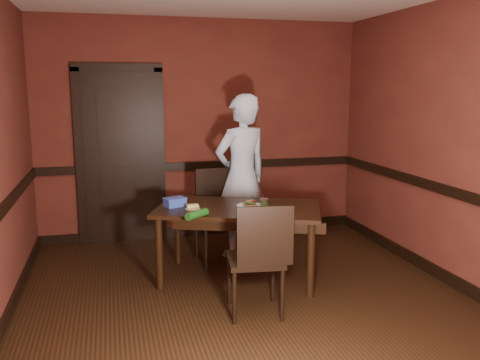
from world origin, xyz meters
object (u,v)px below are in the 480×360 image
chair_far (219,217)px  food_tub (175,202)px  sandwich_plate (250,205)px  chair_near (255,257)px  dining_table (239,243)px  cheese_saucer (193,207)px  sauce_jar (264,203)px  person (242,177)px

chair_far → food_tub: 0.69m
sandwich_plate → food_tub: bearing=163.4°
chair_near → sandwich_plate: (0.17, 0.74, 0.27)m
dining_table → food_tub: (-0.59, 0.17, 0.41)m
chair_far → cheese_saucer: (-0.37, -0.53, 0.25)m
chair_far → food_tub: chair_far is taller
chair_near → sandwich_plate: size_ratio=3.71×
chair_far → sauce_jar: bearing=-69.6°
sauce_jar → cheese_saucer: 0.68m
dining_table → sandwich_plate: bearing=1.8°
sandwich_plate → food_tub: size_ratio=1.08×
person → cheese_saucer: bearing=26.4°
person → cheese_saucer: person is taller
person → sandwich_plate: 0.75m
chair_far → chair_near: 1.32m
dining_table → person: person is taller
dining_table → chair_near: size_ratio=1.62×
sandwich_plate → food_tub: food_tub is taller
sandwich_plate → sauce_jar: (0.12, -0.08, 0.03)m
chair_far → person: bearing=22.7°
food_tub → dining_table: bearing=-37.2°
chair_near → cheese_saucer: size_ratio=6.64×
chair_near → food_tub: 1.13m
sandwich_plate → sauce_jar: 0.15m
sauce_jar → food_tub: size_ratio=0.39×
dining_table → sandwich_plate: (0.11, -0.04, 0.38)m
person → cheese_saucer: (-0.66, -0.68, -0.15)m
chair_near → sandwich_plate: bearing=-95.5°
food_tub → person: bearing=11.5°
chair_near → cheese_saucer: (-0.39, 0.79, 0.27)m
dining_table → chair_far: 0.56m
chair_near → cheese_saucer: chair_near is taller
person → sandwich_plate: person is taller
dining_table → food_tub: size_ratio=6.47×
person → food_tub: (-0.81, -0.52, -0.13)m
sauce_jar → food_tub: 0.87m
person → dining_table: bearing=53.4°
food_tub → sandwich_plate: bearing=-37.7°
person → food_tub: bearing=13.1°
chair_far → sauce_jar: 0.78m
person → cheese_saucer: 0.96m
dining_table → cheese_saucer: bearing=-159.8°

